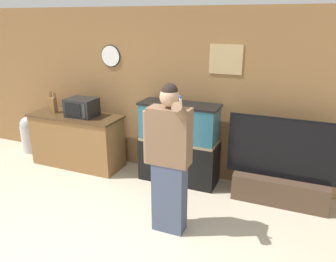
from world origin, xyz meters
TOP-DOWN VIEW (x-y plane):
  - wall_back_paneled at (-0.00, 2.56)m, footprint 10.00×0.08m
  - counter_island at (-1.49, 2.11)m, footprint 1.59×0.61m
  - microwave at (-1.33, 2.10)m, footprint 0.48×0.37m
  - knife_block at (-1.93, 2.10)m, footprint 0.12×0.09m
  - aquarium_on_stand at (0.33, 2.23)m, footprint 1.20×0.45m
  - tv_on_stand at (1.84, 2.17)m, footprint 1.51×0.40m
  - person_standing at (0.66, 1.00)m, footprint 0.56×0.43m
  - trash_bin at (-2.71, 2.25)m, footprint 0.32×0.32m

SIDE VIEW (x-z plane):
  - tv_on_stand at x=1.84m, z-range -0.25..0.95m
  - trash_bin at x=-2.71m, z-range 0.01..0.69m
  - counter_island at x=-1.49m, z-range 0.00..0.90m
  - aquarium_on_stand at x=0.33m, z-range 0.00..1.25m
  - person_standing at x=0.66m, z-range 0.04..1.83m
  - knife_block at x=-1.93m, z-range 0.85..1.22m
  - microwave at x=-1.33m, z-range 0.90..1.20m
  - wall_back_paneled at x=0.00m, z-range 0.00..2.60m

